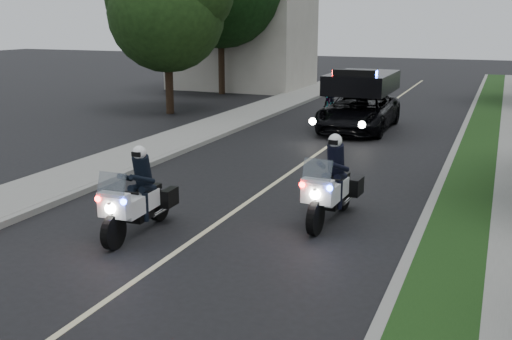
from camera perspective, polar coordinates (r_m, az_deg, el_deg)
The scene contains 14 objects.
ground at distance 11.00m, azimuth -8.72°, elevation -8.54°, with size 120.00×120.00×0.00m, color black.
curb_right at distance 19.10m, azimuth 18.29°, elevation 1.01°, with size 0.20×60.00×0.15m, color gray.
grass_verge at distance 19.07m, azimuth 20.38°, elevation 0.82°, with size 1.20×60.00×0.16m, color #193814.
curb_left at distance 21.29m, azimuth -4.24°, elevation 3.02°, with size 0.20×60.00×0.15m, color gray.
sidewalk_left at distance 21.80m, azimuth -6.83°, elevation 3.23°, with size 2.00×60.00×0.16m, color gray.
building_far at distance 37.87m, azimuth -1.31°, elevation 13.23°, with size 8.00×6.00×7.00m, color #A8A396.
lane_marking at distance 19.82m, azimuth 6.41°, elevation 1.91°, with size 0.12×50.00×0.01m, color #BFB78C.
police_moto_left at distance 12.37m, azimuth -11.17°, elevation -6.00°, with size 0.75×2.13×1.81m, color silver, non-canonical shape.
police_moto_right at distance 12.98m, azimuth 7.17°, elevation -4.87°, with size 0.78×2.23×1.90m, color white, non-canonical shape.
police_suv at distance 23.74m, azimuth 9.83°, elevation 3.84°, with size 2.47×5.34×2.60m, color black.
bicycle at distance 28.35m, azimuth 7.08°, elevation 5.64°, with size 0.62×1.77×0.93m, color black.
cyclist at distance 28.35m, azimuth 7.08°, elevation 5.64°, with size 0.55×0.37×1.53m, color black.
tree_left_near at distance 27.80m, azimuth -8.26°, elevation 5.43°, with size 5.24×5.24×8.73m, color #1D3D14, non-canonical shape.
tree_left_far at distance 34.86m, azimuth -3.31°, elevation 7.34°, with size 7.22×7.22×12.04m, color black, non-canonical shape.
Camera 1 is at (5.38, -8.60, 4.25)m, focal length 41.48 mm.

